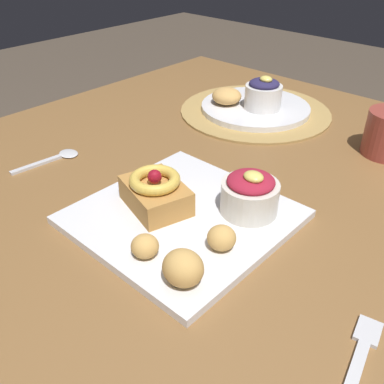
{
  "coord_description": "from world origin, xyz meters",
  "views": [
    {
      "loc": [
        0.27,
        -0.47,
        1.11
      ],
      "look_at": [
        -0.08,
        -0.09,
        0.77
      ],
      "focal_mm": 39.97,
      "sensor_mm": 36.0,
      "label": 1
    }
  ],
  "objects": [
    {
      "name": "back_plate",
      "position": [
        -0.24,
        0.3,
        0.74
      ],
      "size": [
        0.24,
        0.24,
        0.01
      ],
      "primitive_type": "cylinder",
      "color": "white",
      "rests_on": "woven_placemat"
    },
    {
      "name": "fritter_back",
      "position": [
        -0.05,
        -0.21,
        0.76
      ],
      "size": [
        0.04,
        0.04,
        0.03
      ],
      "primitive_type": "ellipsoid",
      "color": "tan",
      "rests_on": "front_plate"
    },
    {
      "name": "berry_ramekin",
      "position": [
        -0.01,
        -0.04,
        0.77
      ],
      "size": [
        0.08,
        0.08,
        0.07
      ],
      "color": "silver",
      "rests_on": "front_plate"
    },
    {
      "name": "back_ramekin",
      "position": [
        -0.22,
        0.3,
        0.78
      ],
      "size": [
        0.08,
        0.08,
        0.08
      ],
      "color": "white",
      "rests_on": "back_plate"
    },
    {
      "name": "fritter_middle",
      "position": [
        0.01,
        -0.13,
        0.76
      ],
      "size": [
        0.04,
        0.04,
        0.03
      ],
      "primitive_type": "ellipsoid",
      "color": "tan",
      "rests_on": "front_plate"
    },
    {
      "name": "front_plate",
      "position": [
        -0.08,
        -0.11,
        0.74
      ],
      "size": [
        0.28,
        0.28,
        0.01
      ],
      "primitive_type": "cube",
      "color": "white",
      "rests_on": "dining_table"
    },
    {
      "name": "spoon",
      "position": [
        -0.38,
        -0.13,
        0.73
      ],
      "size": [
        0.04,
        0.13,
        0.0
      ],
      "rotation": [
        0.0,
        0.0,
        1.48
      ],
      "color": "silver",
      "rests_on": "dining_table"
    },
    {
      "name": "cake_slice",
      "position": [
        -0.12,
        -0.12,
        0.77
      ],
      "size": [
        0.12,
        0.1,
        0.06
      ],
      "rotation": [
        0.0,
        0.0,
        -0.29
      ],
      "color": "#B77F3D",
      "rests_on": "front_plate"
    },
    {
      "name": "fritter_front",
      "position": [
        0.02,
        -0.21,
        0.76
      ],
      "size": [
        0.05,
        0.05,
        0.04
      ],
      "primitive_type": "ellipsoid",
      "color": "tan",
      "rests_on": "front_plate"
    },
    {
      "name": "fork",
      "position": [
        0.22,
        -0.15,
        0.73
      ],
      "size": [
        0.04,
        0.13,
        0.0
      ],
      "rotation": [
        0.0,
        0.0,
        1.77
      ],
      "color": "silver",
      "rests_on": "dining_table"
    },
    {
      "name": "dining_table",
      "position": [
        0.0,
        0.0,
        0.64
      ],
      "size": [
        1.28,
        1.13,
        0.73
      ],
      "color": "brown",
      "rests_on": "ground_plane"
    },
    {
      "name": "woven_placemat",
      "position": [
        -0.24,
        0.3,
        0.73
      ],
      "size": [
        0.34,
        0.34,
        0.0
      ],
      "primitive_type": "cylinder",
      "color": "#AD894C",
      "rests_on": "dining_table"
    },
    {
      "name": "back_pastry",
      "position": [
        -0.3,
        0.26,
        0.76
      ],
      "size": [
        0.07,
        0.07,
        0.04
      ],
      "primitive_type": "ellipsoid",
      "color": "tan",
      "rests_on": "back_plate"
    }
  ]
}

